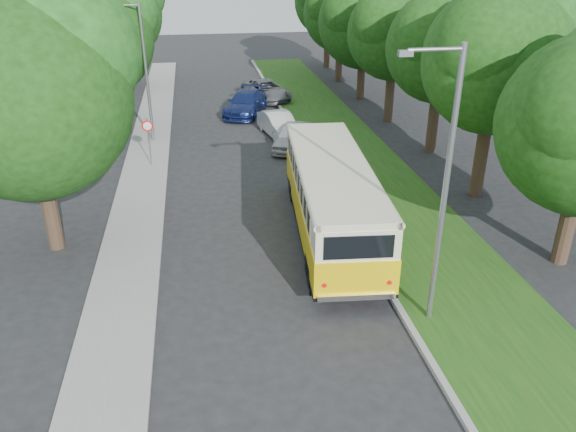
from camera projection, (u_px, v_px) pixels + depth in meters
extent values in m
plane|color=#242426|center=(274.00, 287.00, 18.30)|extent=(120.00, 120.00, 0.00)
cube|color=gray|center=(343.00, 213.00, 23.24)|extent=(0.20, 70.00, 0.15)
cube|color=#1A4C14|center=(397.00, 209.00, 23.59)|extent=(4.50, 70.00, 0.13)
cube|color=gray|center=(135.00, 228.00, 22.01)|extent=(2.20, 70.00, 0.12)
cylinder|color=#332319|center=(568.00, 219.00, 19.07)|extent=(0.56, 0.56, 3.35)
cylinder|color=#332319|center=(482.00, 150.00, 24.18)|extent=(0.56, 0.56, 4.26)
sphere|color=#153A0D|center=(496.00, 61.00, 22.54)|extent=(5.98, 5.98, 5.98)
sphere|color=#153A0D|center=(518.00, 27.00, 22.71)|extent=(4.49, 4.49, 4.49)
sphere|color=#153A0D|center=(487.00, 45.00, 21.42)|extent=(4.19, 4.19, 4.19)
cylinder|color=#332319|center=(434.00, 116.00, 29.63)|extent=(0.56, 0.56, 3.95)
sphere|color=#153A0D|center=(442.00, 47.00, 28.10)|extent=(5.61, 5.61, 5.61)
sphere|color=#153A0D|center=(458.00, 22.00, 28.26)|extent=(4.21, 4.21, 4.21)
sphere|color=#153A0D|center=(433.00, 35.00, 27.05)|extent=(3.92, 3.92, 3.92)
cylinder|color=#332319|center=(390.00, 91.00, 34.93)|extent=(0.56, 0.56, 3.86)
sphere|color=#153A0D|center=(394.00, 33.00, 33.42)|extent=(5.64, 5.64, 5.64)
sphere|color=#153A0D|center=(409.00, 11.00, 33.58)|extent=(4.23, 4.23, 4.23)
sphere|color=#153A0D|center=(385.00, 22.00, 32.36)|extent=(3.95, 3.95, 3.95)
cylinder|color=#332319|center=(361.00, 74.00, 40.31)|extent=(0.56, 0.56, 3.58)
sphere|color=#153A0D|center=(364.00, 22.00, 38.77)|extent=(6.36, 6.36, 6.36)
sphere|color=#153A0D|center=(378.00, 2.00, 38.95)|extent=(4.77, 4.77, 4.77)
sphere|color=#153A0D|center=(354.00, 11.00, 37.58)|extent=(4.45, 4.45, 4.45)
cylinder|color=#332319|center=(339.00, 58.00, 45.60)|extent=(0.56, 0.56, 3.68)
sphere|color=#153A0D|center=(341.00, 13.00, 44.10)|extent=(5.91, 5.91, 5.91)
sphere|color=#153A0D|center=(332.00, 4.00, 42.99)|extent=(4.14, 4.14, 4.14)
cylinder|color=#332319|center=(327.00, 45.00, 50.91)|extent=(0.56, 0.56, 4.05)
sphere|color=#153A0D|center=(328.00, 2.00, 49.33)|extent=(5.97, 5.97, 5.97)
cylinder|color=#332319|center=(49.00, 202.00, 19.95)|extent=(0.56, 0.56, 3.68)
sphere|color=#153A0D|center=(28.00, 99.00, 18.34)|extent=(6.80, 6.80, 6.80)
sphere|color=#153A0D|center=(63.00, 51.00, 18.53)|extent=(5.10, 5.10, 5.10)
cylinder|color=#332319|center=(101.00, 104.00, 32.40)|extent=(0.56, 0.56, 3.68)
sphere|color=#153A0D|center=(91.00, 37.00, 30.79)|extent=(6.80, 6.80, 6.80)
sphere|color=#153A0D|center=(112.00, 9.00, 30.98)|extent=(5.10, 5.10, 5.10)
sphere|color=#153A0D|center=(66.00, 23.00, 29.52)|extent=(4.76, 4.76, 4.76)
cylinder|color=#332319|center=(122.00, 65.00, 43.07)|extent=(0.56, 0.56, 3.68)
sphere|color=#153A0D|center=(115.00, 14.00, 41.46)|extent=(6.80, 6.80, 6.80)
sphere|color=#153A0D|center=(98.00, 3.00, 40.19)|extent=(4.76, 4.76, 4.76)
cylinder|color=gray|center=(444.00, 197.00, 14.97)|extent=(0.16, 0.16, 8.00)
cylinder|color=gray|center=(436.00, 49.00, 13.20)|extent=(1.40, 0.10, 0.10)
cube|color=gray|center=(405.00, 53.00, 13.12)|extent=(0.35, 0.16, 0.14)
cylinder|color=gray|center=(147.00, 76.00, 30.22)|extent=(0.16, 0.16, 7.50)
cylinder|color=gray|center=(125.00, 5.00, 28.56)|extent=(1.40, 0.10, 0.10)
cube|color=gray|center=(110.00, 7.00, 28.48)|extent=(0.35, 0.16, 0.14)
cylinder|color=gray|center=(149.00, 143.00, 27.76)|extent=(0.06, 0.06, 2.50)
cone|color=red|center=(147.00, 126.00, 27.33)|extent=(0.56, 0.02, 0.56)
cone|color=white|center=(147.00, 126.00, 27.32)|extent=(0.40, 0.02, 0.40)
imported|color=#B2B3B7|center=(292.00, 136.00, 30.64)|extent=(3.03, 4.38, 1.39)
imported|color=silver|center=(279.00, 124.00, 32.71)|extent=(2.23, 4.33, 1.36)
imported|color=navy|center=(246.00, 103.00, 36.93)|extent=(3.73, 5.51, 1.48)
imported|color=slate|center=(266.00, 90.00, 40.46)|extent=(3.58, 5.44, 1.39)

